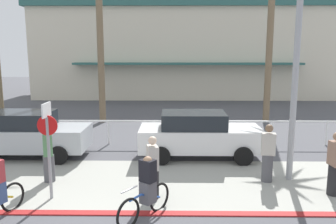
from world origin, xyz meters
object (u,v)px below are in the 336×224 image
object	(u,v)px
car_silver_1	(26,134)
car_white_2	(199,134)
stop_sign_bike_lane	(48,137)
pedestrian_1	(153,170)
streetlight_curb	(301,35)
pedestrian_0	(268,155)
pedestrian_3	(48,156)
cyclist_blue_0	(147,189)
pedestrian_2	(335,166)

from	to	relation	value
car_silver_1	car_white_2	distance (m)	6.34
stop_sign_bike_lane	pedestrian_1	world-z (taller)	stop_sign_bike_lane
car_white_2	pedestrian_1	distance (m)	3.90
stop_sign_bike_lane	streetlight_curb	distance (m)	7.32
pedestrian_1	pedestrian_0	bearing A→B (deg)	20.22
stop_sign_bike_lane	pedestrian_3	world-z (taller)	stop_sign_bike_lane
car_silver_1	cyclist_blue_0	distance (m)	6.69
cyclist_blue_0	car_silver_1	bearing A→B (deg)	135.72
car_white_2	cyclist_blue_0	xyz separation A→B (m)	(-1.55, -4.67, -0.18)
pedestrian_2	pedestrian_3	size ratio (longest dim) A/B	1.01
pedestrian_2	pedestrian_3	xyz separation A→B (m)	(-8.00, 0.87, -0.01)
car_silver_1	stop_sign_bike_lane	bearing A→B (deg)	-59.13
cyclist_blue_0	pedestrian_2	world-z (taller)	pedestrian_2
streetlight_curb	pedestrian_1	world-z (taller)	streetlight_curb
stop_sign_bike_lane	pedestrian_3	xyz separation A→B (m)	(-0.48, 1.20, -0.88)
pedestrian_1	pedestrian_3	size ratio (longest dim) A/B	0.98
car_silver_1	pedestrian_3	world-z (taller)	pedestrian_3
pedestrian_0	pedestrian_3	world-z (taller)	pedestrian_0
stop_sign_bike_lane	car_white_2	xyz separation A→B (m)	(4.14, 3.68, -0.81)
stop_sign_bike_lane	cyclist_blue_0	bearing A→B (deg)	-20.90
stop_sign_bike_lane	pedestrian_2	distance (m)	7.58
pedestrian_2	pedestrian_3	distance (m)	8.05
pedestrian_0	cyclist_blue_0	bearing A→B (deg)	-146.26
streetlight_curb	cyclist_blue_0	world-z (taller)	streetlight_curb
car_white_2	cyclist_blue_0	distance (m)	4.92
pedestrian_0	pedestrian_2	size ratio (longest dim) A/B	1.00
car_white_2	pedestrian_2	bearing A→B (deg)	-44.70
car_white_2	pedestrian_0	world-z (taller)	pedestrian_0
car_silver_1	pedestrian_1	bearing A→B (deg)	-36.59
car_silver_1	streetlight_curb	bearing A→B (deg)	-15.29
car_silver_1	pedestrian_2	size ratio (longest dim) A/B	2.51
car_silver_1	pedestrian_2	world-z (taller)	pedestrian_2
stop_sign_bike_lane	pedestrian_2	size ratio (longest dim) A/B	1.46
cyclist_blue_0	pedestrian_0	world-z (taller)	pedestrian_0
car_silver_1	car_white_2	xyz separation A→B (m)	(6.34, -0.01, 0.00)
car_silver_1	pedestrian_1	distance (m)	6.07
car_silver_1	pedestrian_3	xyz separation A→B (m)	(1.72, -2.48, -0.07)
car_white_2	pedestrian_3	size ratio (longest dim) A/B	2.55
stop_sign_bike_lane	car_silver_1	size ratio (longest dim) A/B	0.58
pedestrian_1	car_silver_1	bearing A→B (deg)	143.41
stop_sign_bike_lane	pedestrian_1	size ratio (longest dim) A/B	1.52
streetlight_curb	pedestrian_2	world-z (taller)	streetlight_curb
car_white_2	pedestrian_3	xyz separation A→B (m)	(-4.62, -2.47, -0.07)
car_white_2	streetlight_curb	bearing A→B (deg)	-43.22
streetlight_curb	pedestrian_2	xyz separation A→B (m)	(0.79, -0.91, -3.46)
car_white_2	pedestrian_1	world-z (taller)	car_white_2
car_silver_1	pedestrian_2	distance (m)	10.29
pedestrian_2	pedestrian_3	world-z (taller)	pedestrian_2
car_silver_1	car_white_2	world-z (taller)	same
car_silver_1	pedestrian_3	distance (m)	3.02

